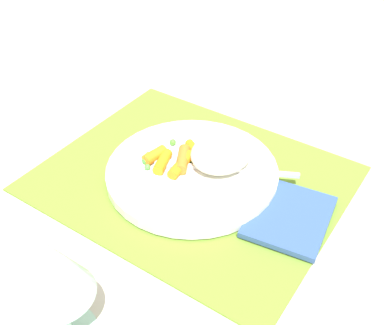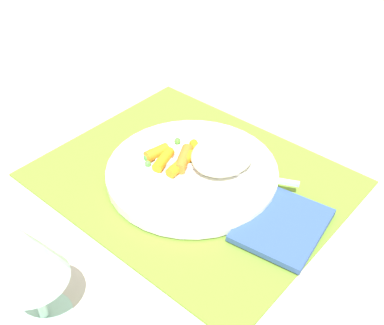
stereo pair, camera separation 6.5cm
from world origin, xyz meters
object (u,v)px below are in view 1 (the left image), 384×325
(carrot_portion, at_px, (178,158))
(fork, at_px, (211,168))
(wine_glass, at_px, (52,271))
(napkin, at_px, (289,217))
(rice_mound, at_px, (221,153))
(plate, at_px, (192,172))

(carrot_portion, relative_size, fork, 0.47)
(wine_glass, bearing_deg, napkin, -114.32)
(napkin, bearing_deg, rice_mound, -15.89)
(wine_glass, bearing_deg, rice_mound, -89.64)
(wine_glass, bearing_deg, fork, -89.05)
(napkin, bearing_deg, wine_glass, 65.68)
(rice_mound, bearing_deg, napkin, 164.11)
(plate, xyz_separation_m, napkin, (-0.15, 0.00, -0.00))
(plate, bearing_deg, napkin, 179.40)
(fork, xyz_separation_m, napkin, (-0.13, 0.01, -0.01))
(wine_glass, bearing_deg, carrot_portion, -79.19)
(plate, distance_m, wine_glass, 0.29)
(rice_mound, height_order, napkin, rice_mound)
(rice_mound, bearing_deg, wine_glass, 90.36)
(wine_glass, bearing_deg, plate, -83.99)
(carrot_portion, bearing_deg, fork, -165.46)
(plate, xyz_separation_m, wine_glass, (-0.03, 0.27, 0.08))
(rice_mound, xyz_separation_m, fork, (0.00, 0.02, -0.01))
(rice_mound, relative_size, wine_glass, 0.69)
(plate, height_order, fork, fork)
(plate, relative_size, rice_mound, 2.57)
(plate, bearing_deg, rice_mound, -128.34)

